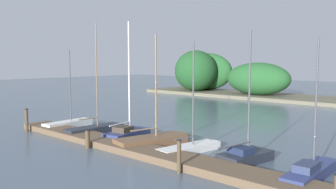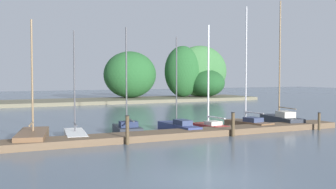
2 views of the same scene
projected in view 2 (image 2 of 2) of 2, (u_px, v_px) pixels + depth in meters
name	position (u px, v px, depth m)	size (l,w,h in m)	color
ground	(209.00, 180.00, 13.55)	(160.00, 160.00, 0.00)	#4C5B6B
dock_pier	(119.00, 138.00, 21.36)	(28.64, 1.80, 0.35)	brown
far_shore	(21.00, 80.00, 47.45)	(57.56, 8.63, 7.42)	#66604C
sailboat_3	(33.00, 136.00, 21.01)	(2.28, 4.54, 6.18)	brown
sailboat_4	(75.00, 134.00, 22.41)	(1.59, 4.03, 5.77)	white
sailboat_5	(127.00, 128.00, 23.99)	(1.74, 3.45, 6.14)	#232833
sailboat_6	(178.00, 126.00, 25.10)	(0.95, 4.30, 5.68)	navy
sailboat_7	(209.00, 124.00, 25.74)	(1.22, 3.07, 6.46)	maroon
sailboat_8	(247.00, 122.00, 26.89)	(1.53, 3.75, 7.77)	brown
sailboat_9	(281.00, 118.00, 28.40)	(1.83, 4.42, 8.41)	#232833
mooring_piling_2	(127.00, 130.00, 20.36)	(0.20, 0.20, 1.44)	#4C3D28
mooring_piling_3	(233.00, 124.00, 23.11)	(0.22, 0.22, 1.35)	#4C3D28
mooring_piling_4	(319.00, 121.00, 25.66)	(0.19, 0.19, 1.10)	#4C3D28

